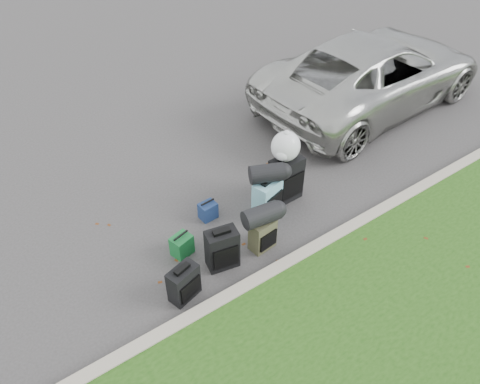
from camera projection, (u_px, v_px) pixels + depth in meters
ground at (253, 224)px, 7.22m from camera, size 120.00×120.00×0.00m
curb at (295, 260)px, 6.55m from camera, size 120.00×0.18×0.15m
suv at (373, 72)px, 9.57m from camera, size 5.40×2.74×1.46m
suitcase_small_black at (184, 283)px, 6.02m from camera, size 0.45×0.33×0.51m
suitcase_large_black_left at (222, 249)px, 6.40m from camera, size 0.48×0.34×0.62m
suitcase_olive at (262, 234)px, 6.69m from camera, size 0.39×0.27×0.50m
suitcase_teal at (267, 198)px, 7.19m from camera, size 0.50×0.37×0.64m
suitcase_large_black_right at (286, 179)px, 7.45m from camera, size 0.52×0.33×0.77m
tote_green at (182, 245)px, 6.65m from camera, size 0.33×0.29×0.32m
tote_navy at (208, 211)px, 7.24m from camera, size 0.27×0.22×0.28m
duffel_left at (261, 215)px, 6.43m from camera, size 0.55×0.35×0.28m
duffel_right at (267, 173)px, 6.92m from camera, size 0.58×0.46×0.28m
trash_bag at (286, 146)px, 7.07m from camera, size 0.46×0.46×0.46m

